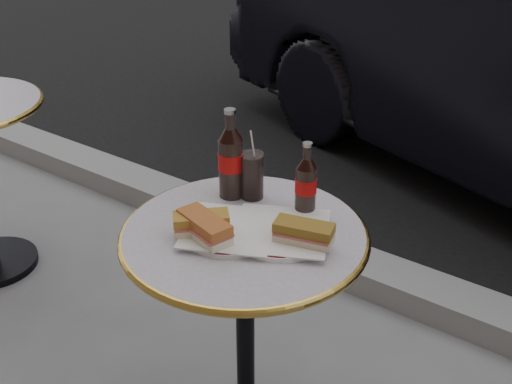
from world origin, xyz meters
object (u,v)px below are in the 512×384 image
Objects in this scene: cola_bottle_left at (231,154)px; cola_bottle_right at (306,179)px; plate_left at (230,231)px; bistro_table at (245,344)px; cola_glass at (252,176)px; plate_right at (281,233)px.

cola_bottle_left is 1.24× the size of cola_bottle_right.
bistro_table is at bearing 53.73° from plate_left.
cola_bottle_right is (0.10, 0.19, 0.09)m from plate_left.
cola_bottle_right is (0.21, 0.03, -0.02)m from cola_bottle_left.
cola_bottle_left reaches higher than cola_glass.
plate_left is at bearing -70.76° from cola_glass.
plate_left is at bearing -148.89° from plate_right.
cola_glass is at bearing -177.95° from cola_bottle_right.
cola_bottle_left reaches higher than bistro_table.
plate_left reaches higher than bistro_table.
cola_bottle_right is (-0.01, 0.12, 0.09)m from plate_right.
plate_right reaches higher than bistro_table.
bistro_table is at bearing -116.18° from cola_bottle_right.
bistro_table is at bearing -60.71° from cola_glass.
plate_left and plate_right have the same top height.
plate_left is 0.23m from cola_bottle_right.
cola_bottle_right is (0.08, 0.16, 0.47)m from bistro_table.
plate_left is at bearing -117.93° from cola_bottle_right.
cola_bottle_right is at bearing 93.68° from plate_right.
cola_bottle_right reaches higher than cola_glass.
cola_glass is (-0.17, 0.12, 0.06)m from plate_right.
cola_glass is at bearing 145.59° from plate_right.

